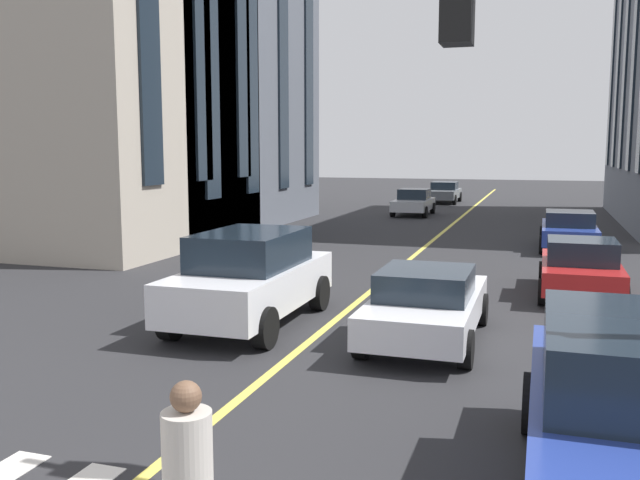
% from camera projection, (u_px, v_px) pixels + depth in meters
% --- Properties ---
extents(lane_centre_line, '(80.00, 0.16, 0.01)m').
position_uv_depth(lane_centre_line, '(413.00, 257.00, 22.44)').
color(lane_centre_line, '#D8C64C').
rests_on(lane_centre_line, ground_plane).
extents(car_grey_far, '(4.40, 1.95, 1.37)m').
position_uv_depth(car_grey_far, '(444.00, 192.00, 45.04)').
color(car_grey_far, slate).
rests_on(car_grey_far, ground_plane).
extents(car_white_parked_b, '(4.70, 2.14, 1.88)m').
position_uv_depth(car_white_parked_b, '(251.00, 277.00, 13.75)').
color(car_white_parked_b, silver).
rests_on(car_white_parked_b, ground_plane).
extents(car_red_parked_a, '(3.90, 1.89, 1.40)m').
position_uv_depth(car_red_parked_a, '(581.00, 268.00, 16.33)').
color(car_red_parked_a, '#B21E1E').
rests_on(car_red_parked_a, ground_plane).
extents(car_silver_trailing, '(3.90, 1.89, 1.40)m').
position_uv_depth(car_silver_trailing, '(414.00, 202.00, 36.60)').
color(car_silver_trailing, '#B7BABF').
rests_on(car_silver_trailing, ground_plane).
extents(car_white_oncoming, '(4.40, 1.95, 1.37)m').
position_uv_depth(car_white_oncoming, '(427.00, 304.00, 12.53)').
color(car_white_oncoming, silver).
rests_on(car_white_oncoming, ground_plane).
extents(car_blue_mid, '(4.70, 2.14, 1.88)m').
position_uv_depth(car_blue_mid, '(635.00, 412.00, 6.65)').
color(car_blue_mid, navy).
rests_on(car_blue_mid, ground_plane).
extents(car_blue_near, '(4.40, 1.95, 1.37)m').
position_uv_depth(car_blue_near, '(569.00, 230.00, 24.01)').
color(car_blue_near, navy).
rests_on(car_blue_near, ground_plane).
extents(building_left_near, '(10.18, 10.83, 17.17)m').
position_uv_depth(building_left_near, '(69.00, 10.00, 25.15)').
color(building_left_near, '#A89E8E').
rests_on(building_left_near, ground_plane).
extents(building_left_far, '(14.37, 10.72, 12.19)m').
position_uv_depth(building_left_far, '(159.00, 92.00, 31.15)').
color(building_left_far, '#565B66').
rests_on(building_left_far, ground_plane).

